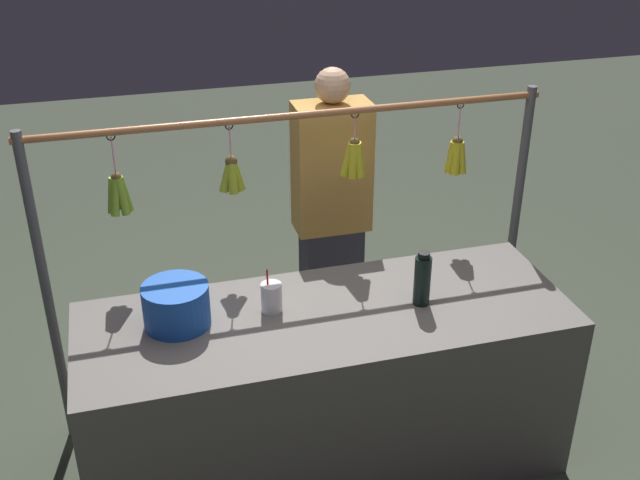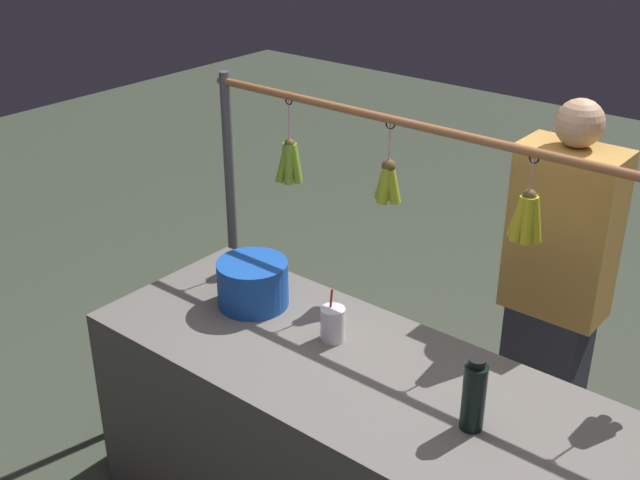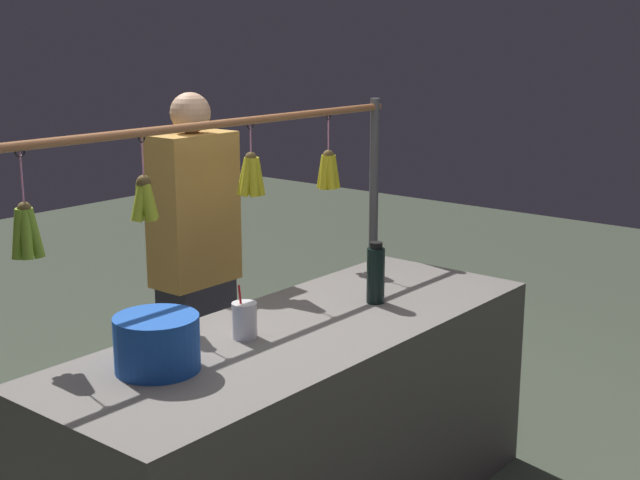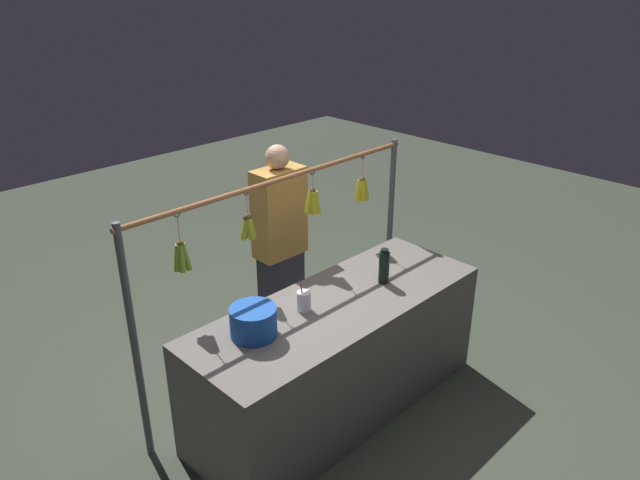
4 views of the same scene
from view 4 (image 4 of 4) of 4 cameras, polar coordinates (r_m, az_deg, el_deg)
name	(u,v)px [view 4 (image 4 of 4)]	position (r m, az deg, el deg)	size (l,w,h in m)	color
ground_plane	(336,405)	(4.24, 1.56, -15.32)	(12.00, 12.00, 0.00)	#3D4536
market_counter	(337,356)	(4.00, 1.63, -10.89)	(2.05, 0.73, 0.81)	#66605B
display_rack	(284,239)	(3.98, -3.39, 0.12)	(2.31, 0.11, 1.53)	#4C4C51
water_bottle	(384,267)	(3.97, 6.08, -2.52)	(0.07, 0.07, 0.24)	black
blue_bucket	(253,322)	(3.44, -6.32, -7.69)	(0.27, 0.27, 0.18)	#1A4FB4
drink_cup	(304,301)	(3.67, -1.54, -5.80)	(0.09, 0.09, 0.19)	silver
vendor_person	(280,250)	(4.49, -3.78, -0.96)	(0.38, 0.20, 1.59)	#2D2D38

